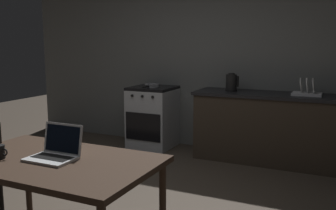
# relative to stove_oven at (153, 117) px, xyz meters

# --- Properties ---
(back_wall) EXTENTS (6.40, 0.10, 2.70)m
(back_wall) POSITION_rel_stove_oven_xyz_m (0.92, 0.35, 0.91)
(back_wall) COLOR slate
(back_wall) RESTS_ON ground_plane
(kitchen_counter) EXTENTS (2.16, 0.64, 0.88)m
(kitchen_counter) POSITION_rel_stove_oven_xyz_m (1.80, 0.00, 0.00)
(kitchen_counter) COLOR #382D23
(kitchen_counter) RESTS_ON ground_plane
(stove_oven) EXTENTS (0.60, 0.62, 0.88)m
(stove_oven) POSITION_rel_stove_oven_xyz_m (0.00, 0.00, 0.00)
(stove_oven) COLOR #B7BABF
(stove_oven) RESTS_ON ground_plane
(dining_table) EXTENTS (1.40, 0.85, 0.73)m
(dining_table) POSITION_rel_stove_oven_xyz_m (0.75, -2.89, 0.22)
(dining_table) COLOR #332319
(dining_table) RESTS_ON ground_plane
(laptop) EXTENTS (0.32, 0.26, 0.23)m
(laptop) POSITION_rel_stove_oven_xyz_m (0.75, -2.88, 0.34)
(laptop) COLOR silver
(laptop) RESTS_ON dining_table
(electric_kettle) EXTENTS (0.17, 0.15, 0.23)m
(electric_kettle) POSITION_rel_stove_oven_xyz_m (1.15, 0.00, 0.55)
(electric_kettle) COLOR black
(electric_kettle) RESTS_ON kitchen_counter
(frying_pan) EXTENTS (0.22, 0.39, 0.05)m
(frying_pan) POSITION_rel_stove_oven_xyz_m (-0.00, -0.03, 0.47)
(frying_pan) COLOR gray
(frying_pan) RESTS_ON stove_oven
(coffee_mug) EXTENTS (0.11, 0.07, 0.09)m
(coffee_mug) POSITION_rel_stove_oven_xyz_m (0.41, -3.04, 0.34)
(coffee_mug) COLOR black
(coffee_mug) RESTS_ON dining_table
(dish_rack) EXTENTS (0.34, 0.26, 0.21)m
(dish_rack) POSITION_rel_stove_oven_xyz_m (2.09, 0.00, 0.49)
(dish_rack) COLOR silver
(dish_rack) RESTS_ON kitchen_counter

